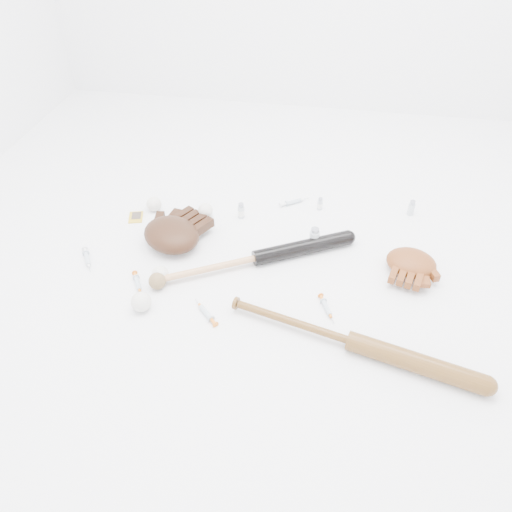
% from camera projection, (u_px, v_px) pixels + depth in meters
% --- Properties ---
extents(bat_dark, '(0.77, 0.46, 0.06)m').
position_uv_depth(bat_dark, '(256.00, 258.00, 1.95)').
color(bat_dark, black).
rests_on(bat_dark, ground).
extents(bat_wood, '(0.88, 0.28, 0.07)m').
position_uv_depth(bat_wood, '(351.00, 341.00, 1.63)').
color(bat_wood, brown).
rests_on(bat_wood, ground).
extents(glove_dark, '(0.40, 0.40, 0.11)m').
position_uv_depth(glove_dark, '(171.00, 234.00, 2.03)').
color(glove_dark, black).
rests_on(glove_dark, ground).
extents(glove_tan, '(0.28, 0.28, 0.08)m').
position_uv_depth(glove_tan, '(411.00, 262.00, 1.92)').
color(glove_tan, brown).
rests_on(glove_tan, ground).
extents(trading_card, '(0.08, 0.10, 0.00)m').
position_uv_depth(trading_card, '(136.00, 217.00, 2.20)').
color(trading_card, gold).
rests_on(trading_card, ground).
extents(pedestal, '(0.09, 0.09, 0.04)m').
position_uv_depth(pedestal, '(206.00, 220.00, 2.16)').
color(pedestal, white).
rests_on(pedestal, ground).
extents(baseball_on_pedestal, '(0.06, 0.06, 0.06)m').
position_uv_depth(baseball_on_pedestal, '(205.00, 210.00, 2.13)').
color(baseball_on_pedestal, silver).
rests_on(baseball_on_pedestal, pedestal).
extents(baseball_left, '(0.06, 0.06, 0.06)m').
position_uv_depth(baseball_left, '(160.00, 274.00, 1.88)').
color(baseball_left, silver).
rests_on(baseball_left, ground).
extents(baseball_upper, '(0.07, 0.07, 0.07)m').
position_uv_depth(baseball_upper, '(154.00, 204.00, 2.23)').
color(baseball_upper, silver).
rests_on(baseball_upper, ground).
extents(baseball_mid, '(0.07, 0.07, 0.07)m').
position_uv_depth(baseball_mid, '(141.00, 302.00, 1.76)').
color(baseball_mid, silver).
rests_on(baseball_mid, ground).
extents(baseball_aged, '(0.06, 0.06, 0.06)m').
position_uv_depth(baseball_aged, '(157.00, 281.00, 1.85)').
color(baseball_aged, brown).
rests_on(baseball_aged, ground).
extents(syringe_0, '(0.11, 0.15, 0.02)m').
position_uv_depth(syringe_0, '(87.00, 259.00, 1.98)').
color(syringe_0, '#ADBCC6').
rests_on(syringe_0, ground).
extents(syringe_1, '(0.13, 0.14, 0.02)m').
position_uv_depth(syringe_1, '(206.00, 313.00, 1.76)').
color(syringe_1, '#ADBCC6').
rests_on(syringe_1, ground).
extents(syringe_2, '(0.15, 0.12, 0.02)m').
position_uv_depth(syringe_2, '(294.00, 202.00, 2.28)').
color(syringe_2, '#ADBCC6').
rests_on(syringe_2, ground).
extents(syringe_3, '(0.09, 0.15, 0.02)m').
position_uv_depth(syringe_3, '(327.00, 308.00, 1.78)').
color(syringe_3, '#ADBCC6').
rests_on(syringe_3, ground).
extents(syringe_4, '(0.14, 0.06, 0.02)m').
position_uv_depth(syringe_4, '(407.00, 254.00, 2.00)').
color(syringe_4, '#ADBCC6').
rests_on(syringe_4, ground).
extents(syringe_5, '(0.10, 0.15, 0.02)m').
position_uv_depth(syringe_5, '(138.00, 284.00, 1.87)').
color(syringe_5, '#ADBCC6').
rests_on(syringe_5, ground).
extents(vial_0, '(0.02, 0.02, 0.06)m').
position_uv_depth(vial_0, '(320.00, 204.00, 2.23)').
color(vial_0, silver).
rests_on(vial_0, ground).
extents(vial_1, '(0.03, 0.03, 0.07)m').
position_uv_depth(vial_1, '(411.00, 208.00, 2.20)').
color(vial_1, silver).
rests_on(vial_1, ground).
extents(vial_2, '(0.03, 0.03, 0.07)m').
position_uv_depth(vial_2, '(241.00, 211.00, 2.18)').
color(vial_2, silver).
rests_on(vial_2, ground).
extents(vial_3, '(0.04, 0.04, 0.10)m').
position_uv_depth(vial_3, '(314.00, 238.00, 2.02)').
color(vial_3, silver).
rests_on(vial_3, ground).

